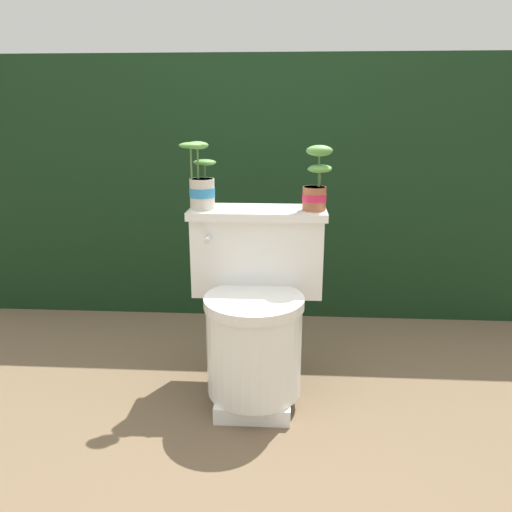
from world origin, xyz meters
TOP-DOWN VIEW (x-y plane):
  - ground_plane at (0.00, 0.00)m, footprint 12.00×12.00m
  - hedge_backdrop at (0.00, 1.14)m, footprint 3.08×0.63m
  - toilet at (0.02, 0.07)m, footprint 0.52×0.51m
  - potted_plant_left at (-0.20, 0.18)m, footprint 0.13×0.11m
  - potted_plant_midleft at (0.23, 0.18)m, footprint 0.11×0.10m

SIDE VIEW (x-z plane):
  - ground_plane at x=0.00m, z-range 0.00..0.00m
  - toilet at x=0.02m, z-range 0.00..0.71m
  - hedge_backdrop at x=0.00m, z-range 0.00..1.33m
  - potted_plant_left at x=-0.20m, z-range 0.68..0.93m
  - potted_plant_midleft at x=0.23m, z-range 0.69..0.93m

